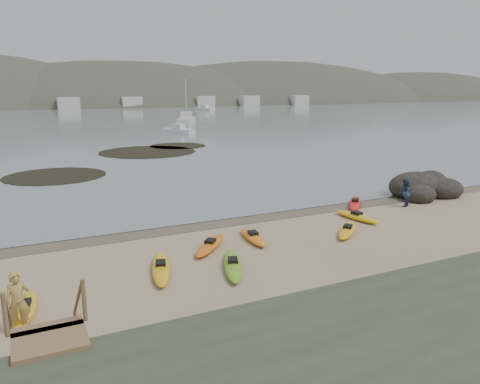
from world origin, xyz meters
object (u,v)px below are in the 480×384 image
person_west (18,303)px  rock_cluster (424,191)px  person_east (405,193)px  stairs (48,344)px

person_west → rock_cluster: person_west is taller
person_east → rock_cluster: size_ratio=0.32×
person_west → rock_cluster: size_ratio=0.35×
stairs → person_east: stairs is taller
stairs → person_west: size_ratio=1.38×
person_west → person_east: (21.93, 6.38, -0.10)m
rock_cluster → person_west: bearing=-162.4°
person_west → person_east: size_ratio=1.12×
person_west → rock_cluster: bearing=16.7°
stairs → rock_cluster: (24.93, 11.14, -0.78)m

